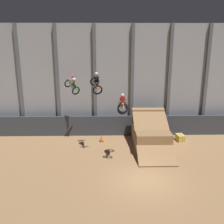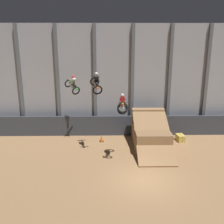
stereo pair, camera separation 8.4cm
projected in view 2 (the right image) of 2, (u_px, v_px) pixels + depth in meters
The scene contains 9 objects.
ground_plane at pixel (144, 181), 16.50m from camera, with size 60.00×60.00×0.00m, color #9E754C.
arena_back_wall at pixel (132, 80), 23.90m from camera, with size 32.00×0.40×9.95m.
lower_barrier at pixel (132, 126), 24.10m from camera, with size 31.36×0.20×1.84m.
dirt_ramp at pixel (151, 135), 21.71m from camera, with size 2.81×5.75×2.90m.
rider_bike_left_air at pixel (72, 85), 22.04m from camera, with size 1.55×1.78×1.64m.
rider_bike_center_air at pixel (96, 83), 19.31m from camera, with size 1.03×1.90×1.64m.
rider_bike_right_air at pixel (122, 105), 18.18m from camera, with size 0.80×1.70×1.64m.
traffic_cone_near_ramp at pixel (101, 138), 22.78m from camera, with size 0.36×0.36×0.58m.
hay_bale_trackside at pixel (180, 138), 22.90m from camera, with size 0.72×0.97×0.57m.
Camera 2 is at (-2.26, -14.65, 8.70)m, focal length 42.00 mm.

